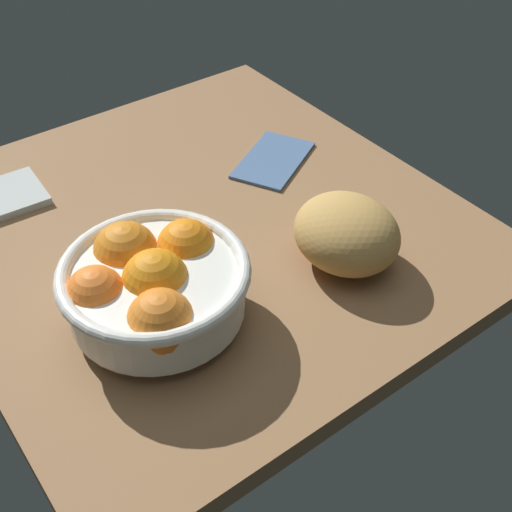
# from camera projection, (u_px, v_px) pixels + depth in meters

# --- Properties ---
(ground_plane) EXTENTS (0.64, 0.67, 0.03)m
(ground_plane) POSITION_uv_depth(u_px,v_px,m) (200.00, 231.00, 0.90)
(ground_plane) COLOR #8F6743
(fruit_bowl) EXTENTS (0.21, 0.21, 0.10)m
(fruit_bowl) POSITION_uv_depth(u_px,v_px,m) (152.00, 284.00, 0.72)
(fruit_bowl) COLOR white
(fruit_bowl) RESTS_ON ground
(bread_loaf) EXTENTS (0.13, 0.14, 0.08)m
(bread_loaf) POSITION_uv_depth(u_px,v_px,m) (347.00, 233.00, 0.80)
(bread_loaf) COLOR tan
(bread_loaf) RESTS_ON ground
(napkin_spare) EXTENTS (0.16, 0.14, 0.01)m
(napkin_spare) POSITION_uv_depth(u_px,v_px,m) (273.00, 159.00, 0.99)
(napkin_spare) COLOR #4C6A97
(napkin_spare) RESTS_ON ground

